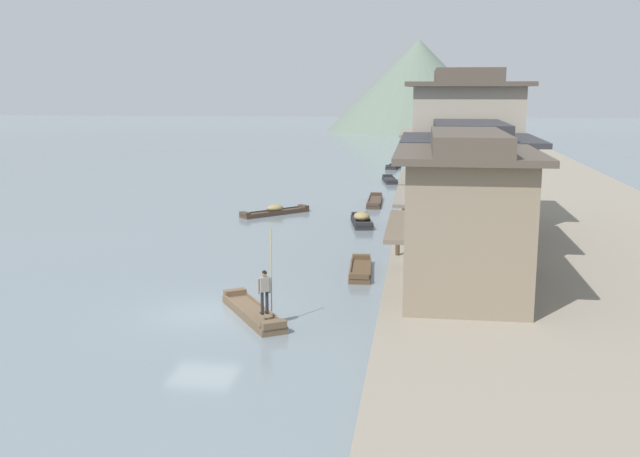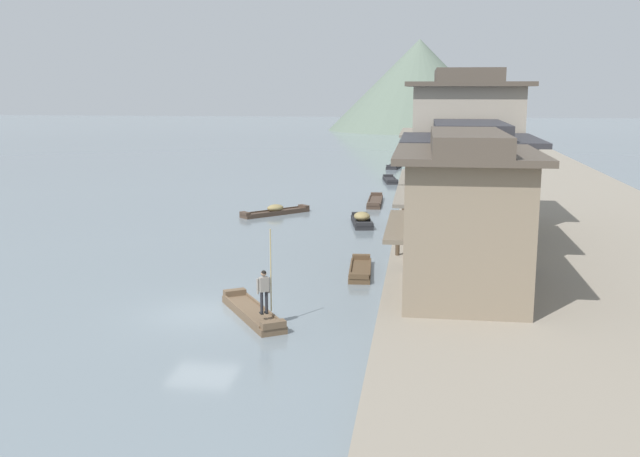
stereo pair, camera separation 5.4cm
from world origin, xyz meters
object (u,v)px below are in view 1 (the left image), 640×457
object	(u,v)px
boat_moored_second	(390,180)
boat_moored_third	(393,166)
boatman_person	(265,286)
house_waterfront_second	(467,189)
boat_moored_nearest	(375,202)
boat_midriver_drifting	(275,211)
house_waterfront_nearest	(465,217)
boat_moored_far	(360,270)
mooring_post_dock_near	(398,246)
boat_foreground_poled	(253,313)
mooring_post_dock_far	(406,196)
mooring_post_dock_mid	(403,213)
boat_midriver_upstream	(362,220)
house_waterfront_tall	(463,149)

from	to	relation	value
boat_moored_second	boat_moored_third	bearing A→B (deg)	90.69
boatman_person	house_waterfront_second	distance (m)	13.11
boat_moored_nearest	boat_midriver_drifting	xyz separation A→B (m)	(-6.38, -5.69, 0.07)
boat_moored_third	boatman_person	bearing A→B (deg)	-92.54
boat_moored_nearest	boat_midriver_drifting	world-z (taller)	boat_midriver_drifting
boat_moored_third	house_waterfront_nearest	size ratio (longest dim) A/B	0.56
boat_moored_nearest	boat_moored_far	distance (m)	20.88
boat_moored_far	mooring_post_dock_near	xyz separation A→B (m)	(1.66, 0.89, 1.00)
house_waterfront_second	boat_midriver_drifting	bearing A→B (deg)	132.88
boat_moored_second	boat_moored_far	xyz separation A→B (m)	(0.17, -34.03, 0.01)
boat_foreground_poled	boat_moored_third	bearing A→B (deg)	86.65
boat_moored_second	mooring_post_dock_far	xyz separation A→B (m)	(1.83, -16.35, 0.97)
house_waterfront_nearest	mooring_post_dock_mid	bearing A→B (deg)	99.33
house_waterfront_second	mooring_post_dock_mid	world-z (taller)	house_waterfront_second
mooring_post_dock_near	boat_moored_far	bearing A→B (deg)	-151.93
boat_midriver_upstream	mooring_post_dock_near	bearing A→B (deg)	-77.04
house_waterfront_tall	boat_moored_third	bearing A→B (deg)	98.40
house_waterfront_nearest	house_waterfront_tall	distance (m)	15.42
mooring_post_dock_mid	mooring_post_dock_far	size ratio (longest dim) A/B	0.90
boat_midriver_drifting	boat_midriver_upstream	size ratio (longest dim) A/B	1.07
boatman_person	boat_midriver_upstream	size ratio (longest dim) A/B	0.74
boat_moored_far	house_waterfront_nearest	xyz separation A→B (m)	(4.31, -5.45, 3.56)
boat_moored_third	mooring_post_dock_near	bearing A→B (deg)	-87.50
boat_midriver_upstream	house_waterfront_nearest	world-z (taller)	house_waterfront_nearest
house_waterfront_nearest	house_waterfront_second	bearing A→B (deg)	86.09
boat_moored_far	house_waterfront_nearest	world-z (taller)	house_waterfront_nearest
mooring_post_dock_near	mooring_post_dock_mid	bearing A→B (deg)	90.00
boat_moored_second	house_waterfront_second	distance (m)	32.30
boat_moored_nearest	boat_midriver_upstream	world-z (taller)	boat_midriver_upstream
boat_moored_nearest	boat_midriver_upstream	xyz separation A→B (m)	(-0.25, -8.61, 0.15)
boat_midriver_drifting	mooring_post_dock_mid	world-z (taller)	mooring_post_dock_mid
boat_foreground_poled	boat_moored_second	distance (m)	41.24
boat_foreground_poled	boat_midriver_drifting	world-z (taller)	boat_midriver_drifting
boat_foreground_poled	boat_moored_second	bearing A→B (deg)	85.48
house_waterfront_nearest	boat_moored_far	bearing A→B (deg)	128.33
house_waterfront_second	mooring_post_dock_mid	xyz separation A→B (m)	(-3.18, 8.37, -2.63)
boat_moored_nearest	mooring_post_dock_far	bearing A→B (deg)	-53.37
house_waterfront_second	boat_foreground_poled	bearing A→B (deg)	-131.31
boat_moored_third	house_waterfront_nearest	xyz separation A→B (m)	(4.62, -51.49, 3.55)
boat_foreground_poled	boat_midriver_upstream	size ratio (longest dim) A/B	1.10
house_waterfront_nearest	house_waterfront_second	distance (m)	7.80
house_waterfront_tall	boat_midriver_drifting	bearing A→B (deg)	156.46
boat_midriver_upstream	house_waterfront_nearest	bearing A→B (deg)	-73.43
boat_midriver_upstream	house_waterfront_second	bearing A→B (deg)	-59.70
boat_moored_nearest	boat_moored_third	xyz separation A→B (m)	(0.39, 25.17, 0.01)
boat_moored_far	house_waterfront_tall	size ratio (longest dim) A/B	0.47
boat_moored_second	mooring_post_dock_far	distance (m)	16.48
house_waterfront_second	mooring_post_dock_near	size ratio (longest dim) A/B	8.36
boat_moored_third	house_waterfront_tall	bearing A→B (deg)	-81.60
boatman_person	boat_moored_third	world-z (taller)	boatman_person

